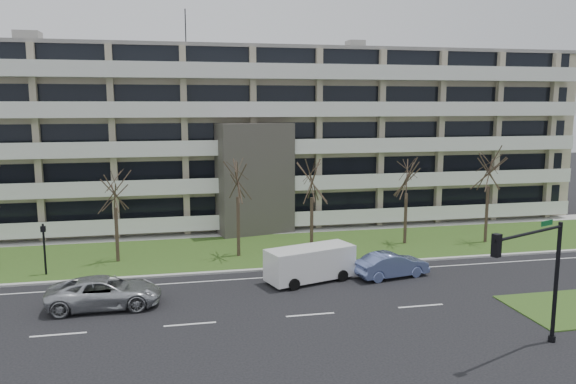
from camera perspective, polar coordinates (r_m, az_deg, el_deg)
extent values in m
plane|color=black|center=(29.02, 2.28, -12.36)|extent=(160.00, 160.00, 0.00)
cube|color=#2F521B|center=(41.13, -2.17, -5.85)|extent=(90.00, 10.00, 0.06)
cube|color=#B2B2AD|center=(36.39, -0.83, -7.78)|extent=(90.00, 0.35, 0.12)
cube|color=#B2B2AD|center=(46.40, -3.32, -4.13)|extent=(90.00, 2.00, 0.08)
cube|color=white|center=(35.00, -0.35, -8.56)|extent=(90.00, 0.12, 0.01)
cube|color=tan|center=(52.21, -4.55, 5.61)|extent=(60.00, 12.00, 15.00)
cube|color=gray|center=(52.32, -4.66, 14.00)|extent=(60.50, 12.50, 0.30)
cube|color=#4C4742|center=(45.59, -3.38, 1.34)|extent=(6.39, 3.69, 9.00)
cube|color=black|center=(45.80, -3.31, -1.79)|extent=(4.92, 1.19, 3.50)
cube|color=gray|center=(53.19, -24.91, 13.95)|extent=(2.00, 2.00, 1.20)
cylinder|color=black|center=(52.12, -10.37, 15.95)|extent=(0.10, 0.10, 3.50)
cube|color=black|center=(46.93, -3.53, -1.41)|extent=(58.00, 0.10, 1.80)
cube|color=white|center=(46.56, -3.39, -3.37)|extent=(58.00, 1.40, 0.22)
cube|color=white|center=(45.81, -3.27, -2.81)|extent=(58.00, 0.08, 1.00)
cube|color=black|center=(46.48, -3.56, 2.23)|extent=(58.00, 0.10, 1.80)
cube|color=white|center=(46.01, -3.42, 0.28)|extent=(58.00, 1.40, 0.22)
cube|color=white|center=(45.29, -3.31, 0.91)|extent=(58.00, 0.08, 1.00)
cube|color=black|center=(46.22, -3.60, 5.93)|extent=(58.00, 0.10, 1.80)
cube|color=white|center=(45.66, -3.46, 4.00)|extent=(58.00, 1.40, 0.22)
cube|color=white|center=(44.97, -3.34, 4.69)|extent=(58.00, 0.08, 1.00)
cube|color=black|center=(46.16, -3.64, 9.65)|extent=(58.00, 0.10, 1.80)
cube|color=white|center=(45.49, -3.49, 7.77)|extent=(58.00, 1.40, 0.22)
cube|color=white|center=(44.84, -3.38, 8.52)|extent=(58.00, 0.08, 1.00)
cube|color=black|center=(46.29, -3.67, 13.36)|extent=(58.00, 0.10, 1.80)
cube|color=white|center=(45.53, -3.53, 11.55)|extent=(58.00, 1.40, 0.22)
cube|color=white|center=(44.92, -3.41, 12.35)|extent=(58.00, 0.08, 1.00)
imported|color=#AEB1B6|center=(31.26, -18.11, -9.65)|extent=(5.81, 2.70, 1.61)
imported|color=#6D80BE|center=(35.26, 10.47, -7.29)|extent=(4.86, 2.49, 1.53)
cube|color=white|center=(33.84, 2.26, -7.18)|extent=(5.68, 3.47, 1.88)
cube|color=black|center=(33.69, 2.27, -6.30)|extent=(5.26, 3.21, 0.69)
cube|color=white|center=(35.21, 5.78, -6.83)|extent=(0.89, 1.89, 1.18)
cylinder|color=black|center=(32.45, 0.61, -9.36)|extent=(0.73, 0.44, 0.69)
cylinder|color=black|center=(34.09, -1.06, -8.44)|extent=(0.73, 0.44, 0.69)
cylinder|color=black|center=(34.16, 5.56, -8.45)|extent=(0.73, 0.44, 0.69)
cylinder|color=black|center=(35.73, 3.74, -7.64)|extent=(0.73, 0.44, 0.69)
cylinder|color=black|center=(28.54, 25.22, -13.33)|extent=(0.33, 0.33, 0.27)
cylinder|color=black|center=(27.70, 25.58, -8.32)|extent=(0.18, 0.18, 5.48)
cylinder|color=black|center=(25.07, 23.29, -3.88)|extent=(4.41, 1.99, 0.13)
cube|color=black|center=(23.31, 20.41, -5.10)|extent=(0.38, 0.38, 0.91)
sphere|color=red|center=(23.24, 20.45, -4.41)|extent=(0.18, 0.18, 0.18)
sphere|color=orange|center=(23.31, 20.41, -5.10)|extent=(0.18, 0.18, 0.18)
sphere|color=green|center=(23.38, 20.37, -5.80)|extent=(0.18, 0.18, 0.18)
cube|color=#0C5926|center=(26.09, 24.81, -2.88)|extent=(0.77, 0.36, 0.23)
cylinder|color=black|center=(37.89, -23.50, -5.39)|extent=(0.13, 0.13, 3.27)
cube|color=black|center=(37.60, -23.63, -3.46)|extent=(0.33, 0.28, 0.35)
sphere|color=red|center=(37.60, -23.63, -3.46)|extent=(0.15, 0.15, 0.15)
cylinder|color=#382B21|center=(39.29, -16.99, -4.20)|extent=(0.24, 0.24, 3.72)
cylinder|color=#382B21|center=(39.02, -5.07, -3.55)|extent=(0.24, 0.24, 4.21)
cylinder|color=#382B21|center=(39.74, 2.42, -3.43)|extent=(0.24, 0.24, 4.03)
cylinder|color=#382B21|center=(43.30, 11.84, -2.68)|extent=(0.24, 0.24, 3.89)
cylinder|color=#382B21|center=(45.35, 19.52, -2.18)|extent=(0.24, 0.24, 4.35)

